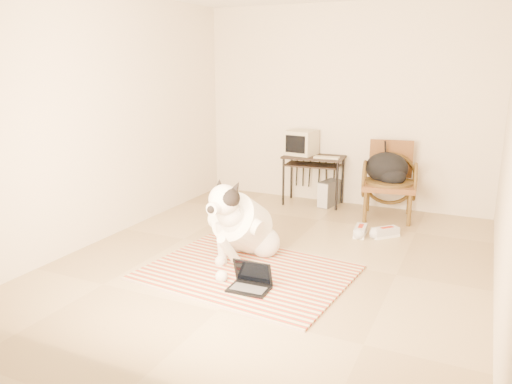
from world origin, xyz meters
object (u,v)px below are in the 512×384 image
Objects in this scene: rattan_chair at (389,180)px; computer_desk at (313,163)px; crt_monitor at (301,143)px; laptop at (251,282)px; dog at (242,226)px; backpack at (388,169)px; pc_tower at (329,193)px.

computer_desk is at bearing 171.25° from rattan_chair.
computer_desk is 2.02× the size of crt_monitor.
rattan_chair is (0.67, 2.69, 0.40)m from laptop.
crt_monitor is at bearing 166.88° from computer_desk.
backpack is (1.01, 2.08, 0.26)m from dog.
computer_desk reaches higher than laptop.
dog is 3.55× the size of laptop.
rattan_chair reaches higher than laptop.
dog is 1.33× the size of rattan_chair.
computer_desk is 0.47m from pc_tower.
rattan_chair is at bearing 63.72° from dog.
laptop is 3.06m from crt_monitor.
rattan_chair is (1.04, 2.10, 0.12)m from dog.
laptop is at bearing -103.45° from backpack.
dog reaches higher than laptop.
crt_monitor reaches higher than backpack.
laptop is 2.88m from pc_tower.
crt_monitor is 0.79× the size of backpack.
backpack is (0.64, 2.68, 0.54)m from laptop.
rattan_chair reaches higher than backpack.
pc_tower is 0.42× the size of rattan_chair.
laptop is (0.37, -0.59, -0.28)m from dog.
laptop is 0.85× the size of crt_monitor.
crt_monitor reaches higher than rattan_chair.
crt_monitor reaches higher than pc_tower.
backpack is (1.24, -0.23, -0.23)m from crt_monitor.
rattan_chair is (1.27, -0.21, -0.37)m from crt_monitor.
computer_desk is (-0.03, 2.26, 0.22)m from dog.
backpack is (1.04, -0.18, 0.04)m from computer_desk.
crt_monitor is at bearing 176.34° from pc_tower.
laptop is 0.90× the size of pc_tower.
computer_desk is 1.59× the size of backpack.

